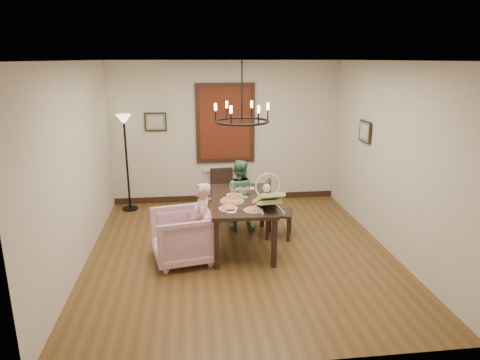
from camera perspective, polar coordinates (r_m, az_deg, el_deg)
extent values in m
cube|color=brown|center=(6.57, 0.03, -9.57)|extent=(4.50, 5.00, 0.01)
cube|color=white|center=(5.94, 0.03, 15.64)|extent=(4.50, 5.00, 0.01)
cube|color=beige|center=(8.54, -1.98, 6.28)|extent=(4.50, 0.01, 2.80)
cube|color=beige|center=(6.26, -20.90, 1.66)|extent=(0.01, 5.00, 2.80)
cube|color=beige|center=(6.75, 19.39, 2.78)|extent=(0.01, 5.00, 2.80)
cube|color=black|center=(6.53, 0.24, -2.70)|extent=(1.01, 1.69, 0.05)
cube|color=black|center=(5.95, -3.17, -8.62)|extent=(0.07, 0.07, 0.72)
cube|color=black|center=(7.36, -3.28, -3.71)|extent=(0.07, 0.07, 0.72)
cube|color=black|center=(6.01, 4.58, -8.41)|extent=(0.07, 0.07, 0.72)
cube|color=black|center=(7.41, 2.95, -3.58)|extent=(0.07, 0.07, 0.72)
imported|color=#E4AEC6|center=(6.21, -7.72, -7.46)|extent=(0.97, 0.96, 0.76)
imported|color=#E3A0A2|center=(6.16, -5.07, -6.54)|extent=(0.25, 0.37, 0.97)
imported|color=#4B7F60|center=(7.23, -0.14, -2.83)|extent=(0.58, 0.50, 1.01)
imported|color=white|center=(6.50, -0.75, -2.23)|extent=(0.28, 0.28, 0.07)
cylinder|color=tan|center=(6.38, -1.08, -2.74)|extent=(0.35, 0.35, 0.04)
cylinder|color=silver|center=(6.66, 0.12, -1.50)|extent=(0.07, 0.07, 0.13)
cube|color=#602513|center=(8.47, -1.97, 7.57)|extent=(1.00, 0.03, 1.40)
cube|color=black|center=(8.47, -11.20, 7.61)|extent=(0.42, 0.03, 0.36)
cube|color=black|center=(7.49, 16.32, 6.22)|extent=(0.03, 0.42, 0.36)
torus|color=black|center=(6.25, 0.25, 7.84)|extent=(0.80, 0.80, 0.04)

